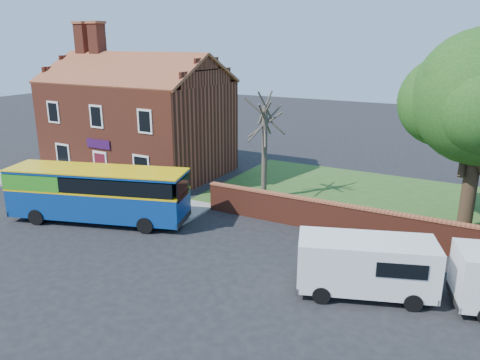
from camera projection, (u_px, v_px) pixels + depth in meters
The scene contains 9 objects.
ground at pixel (97, 247), 21.95m from camera, with size 120.00×120.00×0.00m, color black.
pavement at pixel (83, 191), 29.99m from camera, with size 18.00×3.50×0.12m, color gray.
kerb at pixel (61, 198), 28.51m from camera, with size 18.00×0.15×0.14m, color slate.
grass_strip at pixel (429, 209), 26.89m from camera, with size 26.00×12.00×0.04m, color #426B28.
shop_building at pixel (138, 125), 33.87m from camera, with size 12.30×8.13×10.50m.
boundary_wall at pixel (413, 232), 21.62m from camera, with size 22.00×0.38×1.60m.
bus at pixel (93, 191), 24.70m from camera, with size 9.76×5.16×2.89m.
van_near at pixel (366, 264), 17.56m from camera, with size 5.45×3.60×2.22m.
bare_tree at pixel (264, 148), 27.74m from camera, with size 2.33×2.77×6.21m.
Camera 1 is at (15.56, -14.43, 9.30)m, focal length 35.00 mm.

